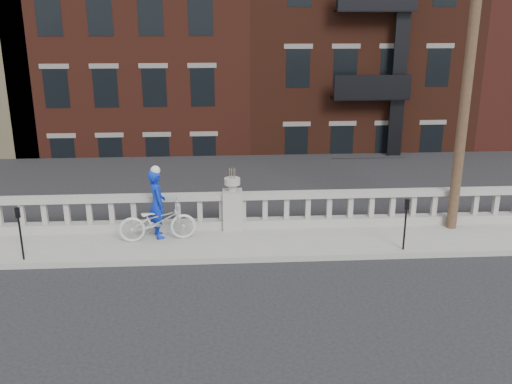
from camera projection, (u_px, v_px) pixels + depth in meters
ground at (238, 300)px, 12.45m from camera, size 120.00×120.00×0.00m
sidewalk at (234, 243)px, 15.28m from camera, size 32.00×2.20×0.15m
balustrade at (233, 212)px, 16.01m from camera, size 28.00×0.34×1.03m
planter_pedestal at (233, 205)px, 15.95m from camera, size 0.55×0.55×1.76m
lower_level at (234, 70)px, 33.57m from camera, size 80.00×44.00×20.80m
utility_pole at (472, 43)px, 14.65m from camera, size 1.60×0.28×10.00m
parking_meter_c at (20, 228)px, 13.87m from camera, size 0.10×0.09×1.36m
parking_meter_d at (406, 219)px, 14.46m from camera, size 0.10×0.09×1.36m
bicycle at (158, 221)px, 15.16m from camera, size 2.11×0.96×1.07m
cyclist at (157, 204)px, 15.26m from camera, size 0.65×0.80×1.89m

